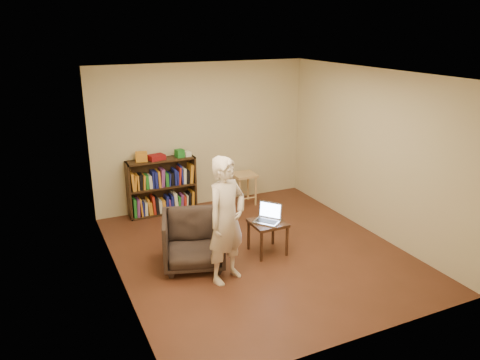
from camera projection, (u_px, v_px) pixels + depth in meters
name	position (u px, v px, depth m)	size (l,w,h in m)	color
floor	(258.00, 252.00, 6.95)	(4.50, 4.50, 0.00)	#4B2718
ceiling	(261.00, 74.00, 6.12)	(4.50, 4.50, 0.00)	silver
wall_back	(203.00, 136.00, 8.47)	(4.00, 4.00, 0.00)	beige
wall_left	(114.00, 189.00, 5.73)	(4.50, 4.50, 0.00)	beige
wall_right	(373.00, 153.00, 7.33)	(4.50, 4.50, 0.00)	beige
bookshelf	(162.00, 189.00, 8.27)	(1.20, 0.30, 1.00)	black
box_yellow	(141.00, 157.00, 7.93)	(0.20, 0.14, 0.16)	orange
red_cloth	(156.00, 157.00, 8.03)	(0.27, 0.20, 0.09)	maroon
box_green	(180.00, 153.00, 8.19)	(0.14, 0.14, 0.14)	#217D29
box_white	(187.00, 154.00, 8.25)	(0.11, 0.11, 0.09)	white
stool	(244.00, 180.00, 8.67)	(0.41, 0.41, 0.59)	tan
armchair	(193.00, 240.00, 6.45)	(0.82, 0.84, 0.77)	#312521
side_table	(268.00, 227.00, 6.81)	(0.48, 0.48, 0.49)	black
laptop	(268.00, 217.00, 6.79)	(0.44, 0.45, 0.27)	#AEAEB3
person	(227.00, 220.00, 5.96)	(0.61, 0.40, 1.69)	beige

